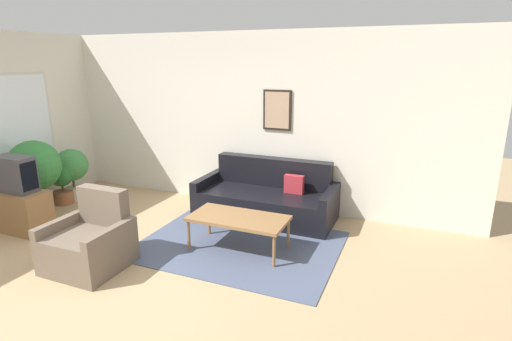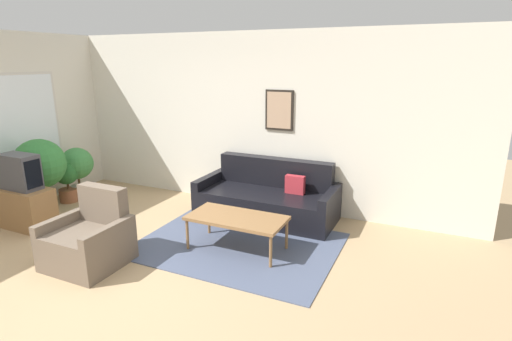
# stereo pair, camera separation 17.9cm
# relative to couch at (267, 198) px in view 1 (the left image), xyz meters

# --- Properties ---
(ground_plane) EXTENTS (16.00, 16.00, 0.00)m
(ground_plane) POSITION_rel_couch_xyz_m (-1.00, -2.34, -0.28)
(ground_plane) COLOR tan
(area_rug) EXTENTS (2.46, 1.83, 0.01)m
(area_rug) POSITION_rel_couch_xyz_m (0.03, -1.05, -0.28)
(area_rug) COLOR #4C5670
(area_rug) RESTS_ON ground_plane
(wall_back) EXTENTS (8.00, 0.09, 2.70)m
(wall_back) POSITION_rel_couch_xyz_m (-0.99, 0.46, 1.07)
(wall_back) COLOR silver
(wall_back) RESTS_ON ground_plane
(couch) EXTENTS (2.04, 0.90, 0.84)m
(couch) POSITION_rel_couch_xyz_m (0.00, 0.00, 0.00)
(couch) COLOR black
(couch) RESTS_ON ground_plane
(coffee_table) EXTENTS (1.19, 0.59, 0.44)m
(coffee_table) POSITION_rel_couch_xyz_m (0.08, -1.16, 0.12)
(coffee_table) COLOR olive
(coffee_table) RESTS_ON ground_plane
(tv_stand) EXTENTS (0.81, 0.41, 0.56)m
(tv_stand) POSITION_rel_couch_xyz_m (-2.93, -1.77, -0.00)
(tv_stand) COLOR olive
(tv_stand) RESTS_ON ground_plane
(tv) EXTENTS (0.56, 0.28, 0.49)m
(tv) POSITION_rel_couch_xyz_m (-2.93, -1.77, 0.52)
(tv) COLOR #424247
(tv) RESTS_ON tv_stand
(armchair) EXTENTS (0.80, 0.76, 0.86)m
(armchair) POSITION_rel_couch_xyz_m (-1.30, -2.17, -0.00)
(armchair) COLOR #6B5B4C
(armchair) RESTS_ON ground_plane
(potted_plant_tall) EXTENTS (0.75, 0.75, 1.14)m
(potted_plant_tall) POSITION_rel_couch_xyz_m (-3.20, -1.25, 0.46)
(potted_plant_tall) COLOR slate
(potted_plant_tall) RESTS_ON ground_plane
(potted_plant_by_window) EXTENTS (0.53, 0.53, 0.86)m
(potted_plant_by_window) POSITION_rel_couch_xyz_m (-3.27, -0.53, 0.26)
(potted_plant_by_window) COLOR beige
(potted_plant_by_window) RESTS_ON ground_plane
(potted_plant_small) EXTENTS (0.38, 0.38, 0.68)m
(potted_plant_small) POSITION_rel_couch_xyz_m (-3.28, -0.75, 0.11)
(potted_plant_small) COLOR #935638
(potted_plant_small) RESTS_ON ground_plane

